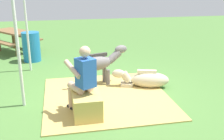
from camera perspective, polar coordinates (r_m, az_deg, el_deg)
ground_plane at (r=6.15m, az=-0.92°, el=-4.64°), size 24.00×24.00×0.00m
hay_patch at (r=5.88m, az=-1.16°, el=-5.60°), size 2.69×2.62×0.02m
hay_bale at (r=5.03m, az=-5.29°, el=-7.42°), size 0.68×0.50×0.44m
person_seated at (r=4.97m, az=-6.20°, el=-1.49°), size 0.72×0.59×1.32m
pony_standing at (r=6.37m, az=-2.79°, el=1.47°), size 0.59×1.31×0.92m
pony_lying at (r=6.41m, az=7.05°, el=-1.97°), size 0.61×1.36×0.42m
water_barrel at (r=8.74m, az=-16.52°, el=4.69°), size 0.53×0.53×0.90m
tent_pole_left at (r=5.43m, az=-19.05°, el=3.97°), size 0.06×0.06×2.29m
tent_pole_right at (r=7.68m, az=-17.37°, el=8.11°), size 0.06×0.06×2.29m
picnic_bench at (r=10.02m, az=-19.82°, el=6.78°), size 1.98×1.96×0.75m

